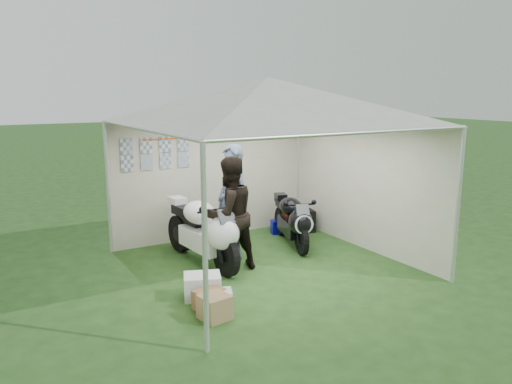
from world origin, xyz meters
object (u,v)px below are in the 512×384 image
(crate_0, at_px, (202,286))
(crate_1, at_px, (215,307))
(person_blue_jacket, at_px, (232,202))
(motorcycle_white, at_px, (205,229))
(motorcycle_black, at_px, (293,219))
(paddock_stand, at_px, (280,227))
(canopy_tent, at_px, (267,106))
(person_dark_jacket, at_px, (229,215))
(crate_2, at_px, (219,299))
(crate_3, at_px, (209,299))
(equipment_box, at_px, (302,221))

(crate_0, height_order, crate_1, crate_0)
(person_blue_jacket, xyz_separation_m, crate_1, (-1.29, -1.97, -0.82))
(person_blue_jacket, bearing_deg, motorcycle_white, -83.39)
(motorcycle_black, relative_size, crate_0, 3.58)
(motorcycle_black, xyz_separation_m, paddock_stand, (0.25, 0.79, -0.37))
(canopy_tent, bearing_deg, motorcycle_white, 147.64)
(person_dark_jacket, height_order, crate_1, person_dark_jacket)
(motorcycle_black, height_order, person_dark_jacket, person_dark_jacket)
(person_blue_jacket, relative_size, crate_2, 5.94)
(canopy_tent, relative_size, motorcycle_black, 3.19)
(person_dark_jacket, xyz_separation_m, crate_3, (-0.89, -1.12, -0.78))
(motorcycle_black, relative_size, person_dark_jacket, 0.98)
(person_blue_jacket, height_order, crate_0, person_blue_jacket)
(person_blue_jacket, bearing_deg, equipment_box, 105.87)
(motorcycle_white, distance_m, crate_3, 1.75)
(person_dark_jacket, height_order, equipment_box, person_dark_jacket)
(canopy_tent, relative_size, crate_1, 16.49)
(equipment_box, relative_size, crate_3, 1.18)
(crate_0, relative_size, crate_1, 1.45)
(equipment_box, relative_size, crate_0, 0.90)
(motorcycle_white, height_order, paddock_stand, motorcycle_white)
(canopy_tent, relative_size, paddock_stand, 15.91)
(person_dark_jacket, height_order, crate_0, person_dark_jacket)
(person_blue_jacket, height_order, equipment_box, person_blue_jacket)
(motorcycle_white, bearing_deg, canopy_tent, -37.49)
(canopy_tent, relative_size, person_blue_jacket, 2.92)
(person_blue_jacket, distance_m, equipment_box, 2.20)
(motorcycle_black, bearing_deg, equipment_box, 61.11)
(person_dark_jacket, distance_m, crate_0, 1.35)
(crate_2, distance_m, crate_3, 0.14)
(motorcycle_black, bearing_deg, person_dark_jacket, -143.43)
(crate_1, bearing_deg, crate_3, 77.62)
(crate_2, xyz_separation_m, crate_3, (-0.11, 0.07, 0.01))
(paddock_stand, bearing_deg, canopy_tent, -130.02)
(motorcycle_white, relative_size, person_dark_jacket, 1.19)
(paddock_stand, relative_size, crate_0, 0.72)
(motorcycle_white, distance_m, crate_1, 2.06)
(paddock_stand, bearing_deg, crate_2, -135.68)
(motorcycle_black, distance_m, equipment_box, 1.01)
(paddock_stand, relative_size, crate_3, 0.94)
(paddock_stand, xyz_separation_m, crate_3, (-2.72, -2.47, -0.01))
(crate_1, relative_size, crate_2, 1.05)
(equipment_box, height_order, crate_1, equipment_box)
(paddock_stand, bearing_deg, crate_0, -141.41)
(equipment_box, height_order, crate_3, equipment_box)
(person_dark_jacket, bearing_deg, crate_0, 35.83)
(motorcycle_black, relative_size, equipment_box, 3.99)
(equipment_box, distance_m, crate_3, 3.94)
(person_blue_jacket, xyz_separation_m, equipment_box, (1.95, 0.69, -0.75))
(motorcycle_white, bearing_deg, paddock_stand, 18.85)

